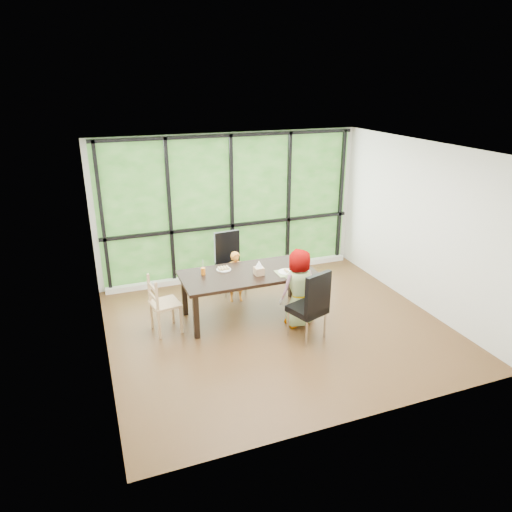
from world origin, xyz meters
name	(u,v)px	position (x,y,z in m)	size (l,w,h in m)	color
ground	(277,327)	(0.00, 0.00, 0.00)	(5.00, 5.00, 0.00)	black
back_wall	(231,207)	(0.00, 2.25, 1.35)	(5.00, 5.00, 0.00)	silver
foliage_backdrop	(231,207)	(0.00, 2.23, 1.35)	(4.80, 0.02, 2.65)	#245218
window_mullions	(232,207)	(0.00, 2.19, 1.35)	(4.80, 0.06, 2.65)	black
window_sill	(234,273)	(0.00, 2.15, 0.05)	(4.80, 0.12, 0.10)	silver
dining_table	(248,294)	(-0.29, 0.51, 0.38)	(2.08, 0.98, 0.75)	black
chair_window_leather	(231,264)	(-0.26, 1.45, 0.54)	(0.46, 0.46, 1.08)	black
chair_interior_leather	(307,304)	(0.28, -0.43, 0.54)	(0.46, 0.46, 1.08)	black
chair_end_beech	(165,304)	(-1.61, 0.49, 0.45)	(0.42, 0.40, 0.90)	#A47B55
child_toddler	(236,277)	(-0.29, 1.10, 0.44)	(0.32, 0.21, 0.88)	orange
child_older	(298,288)	(0.32, -0.04, 0.62)	(0.60, 0.39, 1.23)	slate
placemat	(289,272)	(0.31, 0.29, 0.75)	(0.40, 0.29, 0.01)	tan
plate_far	(224,269)	(-0.61, 0.74, 0.76)	(0.23, 0.23, 0.01)	white
plate_near	(286,272)	(0.27, 0.30, 0.76)	(0.25, 0.25, 0.02)	white
orange_cup	(203,271)	(-0.96, 0.68, 0.80)	(0.07, 0.07, 0.11)	orange
green_cup	(303,267)	(0.54, 0.25, 0.82)	(0.08, 0.08, 0.13)	green
white_mug	(302,262)	(0.66, 0.54, 0.79)	(0.08, 0.08, 0.08)	white
tissue_box	(259,271)	(-0.16, 0.37, 0.81)	(0.14, 0.14, 0.12)	tan
crepe_rolls_far	(224,268)	(-0.61, 0.74, 0.78)	(0.20, 0.12, 0.04)	tan
crepe_rolls_near	(286,270)	(0.27, 0.30, 0.78)	(0.05, 0.12, 0.04)	tan
straw_white	(203,265)	(-0.96, 0.68, 0.90)	(0.01, 0.01, 0.20)	white
straw_pink	(303,261)	(0.54, 0.25, 0.92)	(0.01, 0.01, 0.20)	pink
tissue	(259,264)	(-0.16, 0.37, 0.93)	(0.12, 0.12, 0.11)	white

